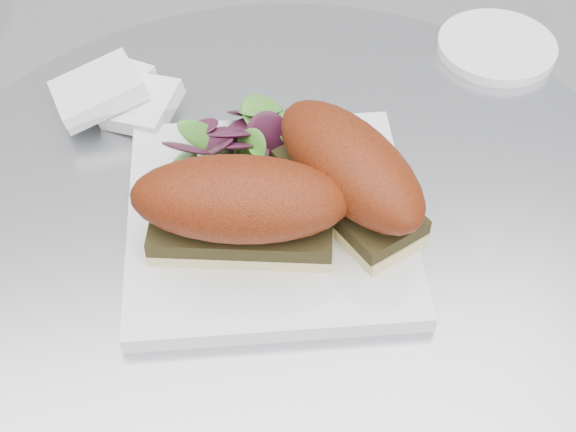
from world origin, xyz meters
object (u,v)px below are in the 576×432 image
(sandwich_right, at_px, (349,172))
(saucer, at_px, (497,47))
(plate, at_px, (270,219))
(sandwich_left, at_px, (240,206))

(sandwich_right, distance_m, saucer, 0.30)
(sandwich_right, bearing_deg, saucer, 109.78)
(plate, bearing_deg, sandwich_right, -4.16)
(sandwich_right, relative_size, saucer, 1.45)
(plate, xyz_separation_m, saucer, (0.28, 0.20, -0.00))
(plate, distance_m, saucer, 0.34)
(plate, height_order, sandwich_right, sandwich_right)
(plate, bearing_deg, sandwich_left, -134.54)
(sandwich_right, xyz_separation_m, saucer, (0.21, 0.20, -0.05))
(sandwich_left, bearing_deg, sandwich_right, 26.10)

